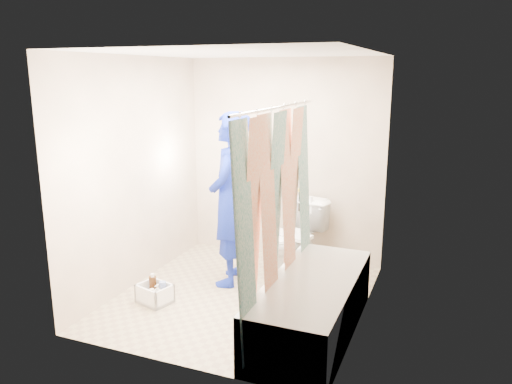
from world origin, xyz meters
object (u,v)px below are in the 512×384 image
at_px(toilet, 295,238).
at_px(plumber, 230,200).
at_px(bathtub, 312,304).
at_px(cleaning_caddy, 155,294).

bearing_deg(toilet, plumber, -122.49).
bearing_deg(bathtub, cleaning_caddy, -179.62).
relative_size(toilet, plumber, 0.44).
bearing_deg(cleaning_caddy, plumber, 74.38).
distance_m(bathtub, cleaning_caddy, 1.60).
height_order(plumber, cleaning_caddy, plumber).
xyz_separation_m(toilet, plumber, (-0.57, -0.51, 0.52)).
distance_m(bathtub, plumber, 1.50).
xyz_separation_m(bathtub, plumber, (-1.12, 0.75, 0.65)).
height_order(bathtub, toilet, toilet).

